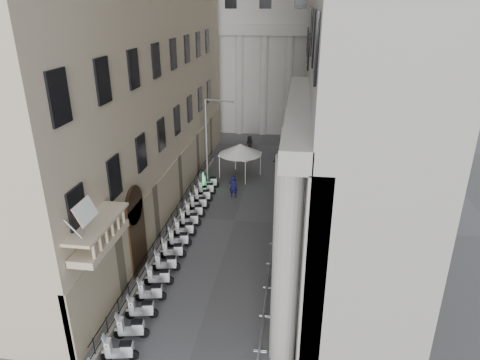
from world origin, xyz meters
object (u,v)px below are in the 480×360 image
object	(u,v)px
info_kiosk	(202,181)
pedestrian_b	(277,162)
security_tent	(237,147)
street_lamp	(210,136)
pedestrian_a	(233,187)

from	to	relation	value
info_kiosk	pedestrian_b	xyz separation A→B (m)	(6.26, 6.13, -0.12)
security_tent	info_kiosk	size ratio (longest dim) A/B	2.15
street_lamp	pedestrian_a	xyz separation A→B (m)	(2.37, -1.94, -3.78)
security_tent	pedestrian_b	world-z (taller)	security_tent
pedestrian_a	info_kiosk	bearing A→B (deg)	-12.89
pedestrian_b	pedestrian_a	bearing A→B (deg)	72.25
info_kiosk	security_tent	bearing A→B (deg)	52.84
security_tent	street_lamp	distance (m)	4.48
pedestrian_a	pedestrian_b	xyz separation A→B (m)	(3.28, 7.04, -0.16)
street_lamp	pedestrian_a	size ratio (longest dim) A/B	4.04
security_tent	street_lamp	world-z (taller)	street_lamp
info_kiosk	pedestrian_b	bearing A→B (deg)	35.42
security_tent	street_lamp	size ratio (longest dim) A/B	0.51
security_tent	pedestrian_b	size ratio (longest dim) A/B	2.45
street_lamp	info_kiosk	xyz separation A→B (m)	(-0.61, -1.03, -3.82)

